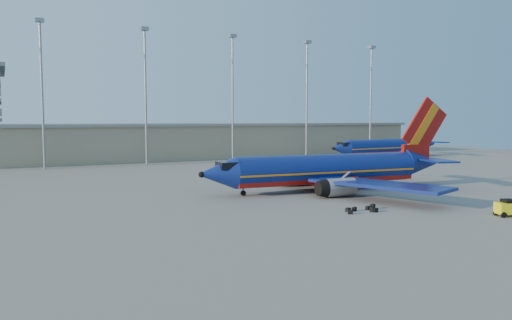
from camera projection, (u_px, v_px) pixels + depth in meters
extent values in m
plane|color=slate|center=(272.00, 191.00, 67.07)|extent=(220.00, 220.00, 0.00)
cube|color=gray|center=(194.00, 142.00, 122.75)|extent=(120.00, 15.00, 8.00)
cube|color=slate|center=(194.00, 125.00, 122.40)|extent=(122.00, 16.00, 0.60)
cylinder|color=gray|center=(42.00, 96.00, 95.43)|extent=(0.44, 0.44, 28.00)
cube|color=gray|center=(40.00, 20.00, 94.22)|extent=(1.60, 1.60, 0.70)
cylinder|color=gray|center=(146.00, 98.00, 104.47)|extent=(0.44, 0.44, 28.00)
cube|color=gray|center=(144.00, 29.00, 103.27)|extent=(1.60, 1.60, 0.70)
cylinder|color=gray|center=(233.00, 100.00, 113.52)|extent=(0.44, 0.44, 28.00)
cube|color=gray|center=(232.00, 36.00, 112.32)|extent=(1.60, 1.60, 0.70)
cylinder|color=gray|center=(307.00, 101.00, 122.57)|extent=(0.44, 0.44, 28.00)
cube|color=gray|center=(307.00, 42.00, 121.36)|extent=(1.60, 1.60, 0.70)
cylinder|color=gray|center=(371.00, 102.00, 131.61)|extent=(0.44, 0.44, 28.00)
cube|color=gray|center=(372.00, 47.00, 130.41)|extent=(1.60, 1.60, 0.70)
cylinder|color=navy|center=(326.00, 169.00, 67.52)|extent=(26.41, 6.19, 4.03)
cube|color=#97110C|center=(326.00, 177.00, 67.61)|extent=(26.34, 5.43, 1.42)
cube|color=orange|center=(326.00, 171.00, 67.55)|extent=(26.41, 6.23, 0.24)
cone|color=navy|center=(218.00, 174.00, 61.73)|extent=(4.90, 4.40, 4.03)
cube|color=black|center=(228.00, 165.00, 62.18)|extent=(2.84, 3.04, 0.87)
cone|color=navy|center=(420.00, 162.00, 73.49)|extent=(5.98, 4.49, 4.03)
cube|color=#97110C|center=(415.00, 153.00, 73.04)|extent=(4.61, 0.98, 2.40)
cube|color=#97110C|center=(424.00, 126.00, 73.29)|extent=(8.00, 1.01, 8.70)
cube|color=orange|center=(423.00, 126.00, 73.21)|extent=(5.34, 0.90, 6.82)
cube|color=navy|center=(401.00, 157.00, 76.70)|extent=(4.12, 7.33, 0.24)
cube|color=navy|center=(436.00, 160.00, 69.86)|extent=(5.14, 7.62, 0.24)
cube|color=navy|center=(303.00, 169.00, 77.07)|extent=(12.91, 17.43, 0.38)
cube|color=navy|center=(379.00, 184.00, 59.38)|extent=(10.71, 17.75, 0.38)
cube|color=#97110C|center=(329.00, 180.00, 67.85)|extent=(6.87, 4.78, 1.09)
cylinder|color=gray|center=(298.00, 177.00, 72.40)|extent=(4.10, 2.61, 2.29)
cylinder|color=gray|center=(340.00, 187.00, 61.94)|extent=(4.10, 2.61, 2.29)
cylinder|color=gray|center=(243.00, 191.00, 63.20)|extent=(0.28, 0.28, 1.20)
cylinder|color=black|center=(243.00, 193.00, 63.22)|extent=(0.72, 0.33, 0.70)
cylinder|color=black|center=(326.00, 184.00, 70.96)|extent=(0.96, 0.67, 0.92)
cylinder|color=black|center=(347.00, 189.00, 65.74)|extent=(0.96, 0.67, 0.92)
cylinder|color=navy|center=(385.00, 147.00, 123.94)|extent=(24.68, 5.12, 3.78)
cube|color=#97110C|center=(385.00, 150.00, 124.02)|extent=(24.64, 4.40, 1.33)
cube|color=orange|center=(385.00, 148.00, 123.96)|extent=(24.68, 5.16, 0.22)
cone|color=navy|center=(340.00, 148.00, 116.74)|extent=(4.49, 4.01, 3.78)
cube|color=black|center=(344.00, 144.00, 117.32)|extent=(2.59, 2.79, 0.82)
cone|color=navy|center=(427.00, 144.00, 131.37)|extent=(5.51, 4.06, 3.78)
cube|color=#97110C|center=(425.00, 138.00, 130.85)|extent=(4.31, 0.80, 2.25)
cube|color=#97110C|center=(429.00, 125.00, 131.26)|extent=(7.50, 0.74, 8.15)
cube|color=orange|center=(428.00, 125.00, 131.16)|extent=(5.00, 0.70, 6.39)
cube|color=navy|center=(415.00, 141.00, 134.11)|extent=(4.66, 7.11, 0.22)
cube|color=navy|center=(436.00, 142.00, 128.13)|extent=(4.03, 6.93, 0.22)
cylinder|color=black|center=(385.00, 156.00, 124.13)|extent=(0.75, 0.75, 0.92)
cube|color=yellow|center=(508.00, 208.00, 49.93)|extent=(2.69, 2.07, 1.13)
cube|color=black|center=(509.00, 201.00, 49.87)|extent=(1.48, 1.55, 0.40)
cylinder|color=black|center=(496.00, 213.00, 50.47)|extent=(0.62, 0.39, 0.59)
cylinder|color=black|center=(504.00, 215.00, 49.24)|extent=(0.62, 0.39, 0.59)
cube|color=black|center=(350.00, 212.00, 51.17)|extent=(0.61, 0.58, 0.44)
cube|color=black|center=(372.00, 210.00, 52.35)|extent=(0.59, 0.55, 0.51)
cube|color=black|center=(376.00, 210.00, 52.15)|extent=(0.49, 0.31, 0.45)
cube|color=black|center=(354.00, 209.00, 52.80)|extent=(0.58, 0.49, 0.44)
cube|color=black|center=(368.00, 208.00, 53.56)|extent=(0.64, 0.44, 0.40)
cube|color=black|center=(373.00, 207.00, 53.99)|extent=(0.69, 0.61, 0.54)
cube|color=black|center=(348.00, 210.00, 52.45)|extent=(0.58, 0.47, 0.42)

